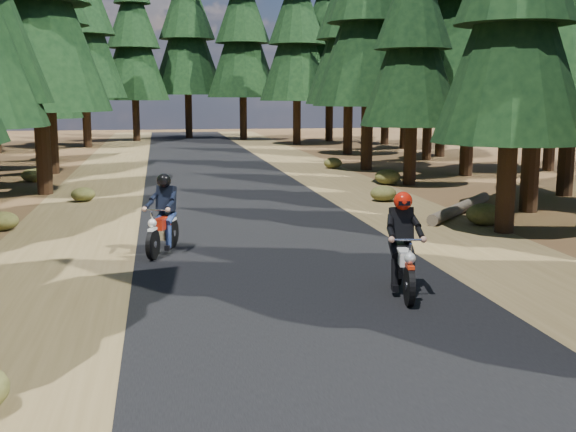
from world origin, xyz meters
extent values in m
plane|color=#4A301A|center=(0.00, 0.00, 0.00)|extent=(120.00, 120.00, 0.00)
cube|color=black|center=(0.00, 5.00, 0.01)|extent=(6.00, 100.00, 0.01)
cube|color=brown|center=(-4.60, 5.00, 0.00)|extent=(3.20, 100.00, 0.01)
cube|color=brown|center=(4.60, 5.00, 0.00)|extent=(3.20, 100.00, 0.01)
cylinder|color=black|center=(6.06, 4.48, 2.26)|extent=(0.48, 0.48, 4.52)
cone|color=black|center=(6.06, 4.48, 5.08)|extent=(3.84, 3.84, 5.65)
cylinder|color=black|center=(8.28, 7.39, 2.92)|extent=(0.53, 0.53, 5.84)
cylinder|color=black|center=(11.21, 10.34, 3.22)|extent=(0.56, 0.56, 6.43)
cylinder|color=black|center=(-6.35, 13.89, 2.86)|extent=(0.53, 0.53, 5.72)
cone|color=black|center=(-6.35, 13.89, 6.43)|extent=(4.86, 4.86, 7.15)
cylinder|color=black|center=(6.98, 14.07, 2.25)|extent=(0.48, 0.48, 4.51)
cone|color=black|center=(6.98, 14.07, 5.07)|extent=(3.83, 3.83, 5.64)
cylinder|color=black|center=(10.48, 16.81, 3.24)|extent=(0.56, 0.56, 6.47)
cylinder|color=black|center=(-7.00, 20.76, 2.82)|extent=(0.53, 0.53, 5.64)
cone|color=black|center=(-7.00, 20.76, 6.34)|extent=(4.79, 4.79, 7.05)
cylinder|color=black|center=(6.93, 19.74, 2.91)|extent=(0.53, 0.53, 5.83)
cone|color=black|center=(6.93, 19.74, 6.56)|extent=(4.95, 4.95, 7.29)
cylinder|color=black|center=(11.52, 24.15, 2.31)|extent=(0.48, 0.48, 4.61)
cone|color=black|center=(11.52, 24.15, 5.19)|extent=(3.92, 3.92, 5.77)
cone|color=black|center=(11.52, 24.15, 7.27)|extent=(3.00, 3.00, 4.15)
cylinder|color=black|center=(-8.12, 27.46, 2.21)|extent=(0.48, 0.48, 4.42)
cone|color=black|center=(-8.12, 27.46, 4.97)|extent=(3.76, 3.76, 5.52)
cone|color=black|center=(-8.12, 27.46, 6.96)|extent=(2.87, 2.87, 3.98)
cylinder|color=black|center=(8.34, 28.41, 2.88)|extent=(0.53, 0.53, 5.76)
cone|color=black|center=(8.34, 28.41, 6.48)|extent=(4.90, 4.90, 7.21)
cylinder|color=black|center=(13.03, 32.09, 2.83)|extent=(0.53, 0.53, 5.66)
cone|color=black|center=(13.03, 32.09, 6.37)|extent=(4.81, 4.81, 7.07)
cone|color=black|center=(13.03, 32.09, 8.91)|extent=(3.68, 3.68, 5.09)
cylinder|color=black|center=(13.00, 26.00, 3.00)|extent=(0.54, 0.54, 6.00)
cone|color=black|center=(13.00, 26.00, 6.75)|extent=(5.10, 5.10, 7.50)
cylinder|color=black|center=(15.00, 18.00, 2.80)|extent=(0.52, 0.52, 5.60)
cone|color=black|center=(15.00, 18.00, 6.30)|extent=(4.76, 4.76, 7.00)
cylinder|color=black|center=(-7.00, 37.00, 3.20)|extent=(0.56, 0.56, 6.40)
cone|color=black|center=(-7.00, 37.00, 7.20)|extent=(5.44, 5.44, 8.00)
cylinder|color=black|center=(7.00, 37.00, 3.00)|extent=(0.54, 0.54, 6.00)
cone|color=black|center=(7.00, 37.00, 6.75)|extent=(5.10, 5.10, 7.50)
cone|color=black|center=(7.00, 37.00, 9.45)|extent=(3.90, 3.90, 5.40)
cylinder|color=black|center=(-10.00, 40.00, 3.40)|extent=(0.57, 0.57, 6.80)
cone|color=black|center=(-10.00, 40.00, 7.65)|extent=(5.78, 5.78, 8.50)
cylinder|color=black|center=(10.00, 40.00, 3.20)|extent=(0.56, 0.56, 6.40)
cone|color=black|center=(10.00, 40.00, 7.20)|extent=(5.44, 5.44, 8.00)
cone|color=black|center=(10.00, 40.00, 10.08)|extent=(4.16, 4.16, 5.76)
cylinder|color=black|center=(-4.00, 43.00, 3.00)|extent=(0.54, 0.54, 6.00)
cone|color=black|center=(-4.00, 43.00, 6.75)|extent=(5.10, 5.10, 7.50)
cone|color=black|center=(-4.00, 43.00, 9.45)|extent=(3.90, 3.90, 5.40)
cylinder|color=black|center=(4.00, 43.00, 3.20)|extent=(0.56, 0.56, 6.40)
cone|color=black|center=(4.00, 43.00, 7.20)|extent=(5.44, 5.44, 8.00)
cone|color=black|center=(4.00, 43.00, 10.08)|extent=(4.16, 4.16, 5.76)
cylinder|color=black|center=(0.00, 46.00, 3.40)|extent=(0.57, 0.57, 6.80)
cone|color=black|center=(0.00, 46.00, 7.65)|extent=(5.78, 5.78, 8.50)
cylinder|color=black|center=(13.00, 36.00, 3.00)|extent=(0.54, 0.54, 6.00)
cone|color=black|center=(13.00, 36.00, 6.75)|extent=(5.10, 5.10, 7.50)
cone|color=black|center=(13.00, 36.00, 9.45)|extent=(3.90, 3.90, 5.40)
cylinder|color=#4C4233|center=(6.23, 7.52, 0.16)|extent=(3.54, 4.08, 0.32)
ellipsoid|color=#474C1E|center=(-4.89, 11.85, 0.23)|extent=(0.77, 0.77, 0.46)
ellipsoid|color=#474C1E|center=(4.70, 10.18, 0.25)|extent=(0.84, 0.84, 0.51)
ellipsoid|color=#474C1E|center=(5.58, 20.68, 0.25)|extent=(0.85, 0.85, 0.51)
ellipsoid|color=#474C1E|center=(-7.37, 17.64, 0.27)|extent=(0.89, 0.89, 0.53)
ellipsoid|color=#474C1E|center=(-6.41, 7.03, 0.24)|extent=(0.80, 0.80, 0.48)
ellipsoid|color=#474C1E|center=(6.02, 5.53, 0.29)|extent=(0.97, 0.97, 0.58)
ellipsoid|color=#474C1E|center=(6.21, 14.38, 0.30)|extent=(0.98, 0.98, 0.59)
cube|color=black|center=(1.64, -0.56, 1.21)|extent=(0.43, 0.31, 0.58)
sphere|color=red|center=(1.64, -0.56, 1.63)|extent=(0.37, 0.37, 0.32)
cube|color=black|center=(-2.40, 3.53, 1.17)|extent=(0.44, 0.35, 0.56)
sphere|color=black|center=(-2.40, 3.53, 1.58)|extent=(0.40, 0.40, 0.31)
camera|label=1|loc=(-2.44, -12.08, 3.44)|focal=45.00mm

